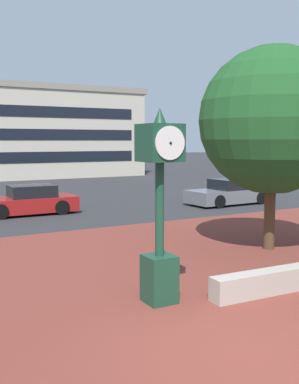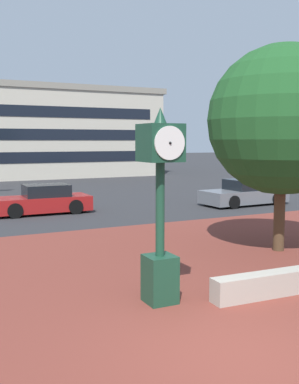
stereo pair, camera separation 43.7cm
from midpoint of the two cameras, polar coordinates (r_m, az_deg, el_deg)
The scene contains 7 objects.
ground_plane at distance 7.52m, azimuth 12.96°, elevation -18.94°, with size 200.00×200.00×0.00m, color #2D2D30.
plaza_brick_paving at distance 9.95m, azimuth 1.24°, elevation -12.33°, with size 44.00×14.25×0.01m, color brown.
planter_wall at distance 10.15m, azimuth 17.23°, elevation -10.78°, with size 3.20×0.40×0.50m, color #ADA393.
street_clock at distance 8.86m, azimuth 2.75°, elevation -1.32°, with size 0.72×0.84×3.83m.
plaza_tree at distance 13.96m, azimuth 17.47°, elevation 8.14°, with size 4.59×4.27×5.92m.
car_street_near at distance 20.63m, azimuth -12.60°, elevation -1.06°, with size 4.19×1.87×1.28m.
car_street_mid at distance 23.44m, azimuth 12.36°, elevation -0.17°, with size 4.46×2.08×1.28m.
Camera 2 is at (-4.17, -5.33, 3.20)m, focal length 42.63 mm.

